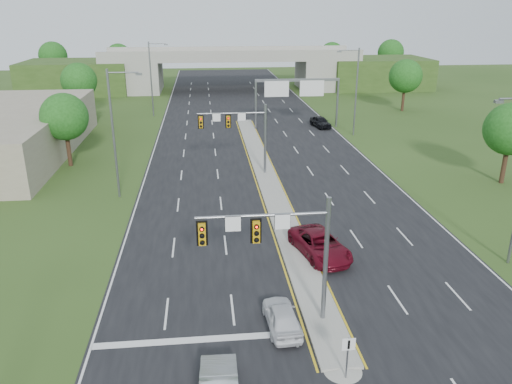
{
  "coord_description": "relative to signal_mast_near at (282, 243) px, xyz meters",
  "views": [
    {
      "loc": [
        -5.9,
        -21.99,
        15.6
      ],
      "look_at": [
        -2.29,
        11.88,
        3.0
      ],
      "focal_mm": 35.0,
      "sensor_mm": 36.0,
      "label": 1
    }
  ],
  "objects": [
    {
      "name": "ground",
      "position": [
        2.26,
        0.07,
        -4.73
      ],
      "size": [
        240.0,
        240.0,
        0.0
      ],
      "primitive_type": "plane",
      "color": "#2C4619",
      "rests_on": "ground"
    },
    {
      "name": "road",
      "position": [
        2.26,
        35.07,
        -4.72
      ],
      "size": [
        24.0,
        160.0,
        0.02
      ],
      "primitive_type": "cube",
      "color": "black",
      "rests_on": "ground"
    },
    {
      "name": "median",
      "position": [
        2.26,
        23.07,
        -4.63
      ],
      "size": [
        2.0,
        54.0,
        0.16
      ],
      "primitive_type": "cube",
      "color": "gray",
      "rests_on": "road"
    },
    {
      "name": "median_nose",
      "position": [
        2.26,
        -3.93,
        -4.63
      ],
      "size": [
        2.0,
        2.0,
        0.16
      ],
      "primitive_type": "cone",
      "color": "gray",
      "rests_on": "road"
    },
    {
      "name": "lane_markings",
      "position": [
        1.66,
        28.99,
        -4.7
      ],
      "size": [
        23.72,
        160.0,
        0.01
      ],
      "color": "gold",
      "rests_on": "road"
    },
    {
      "name": "signal_mast_near",
      "position": [
        0.0,
        0.0,
        0.0
      ],
      "size": [
        6.62,
        0.6,
        7.0
      ],
      "color": "slate",
      "rests_on": "ground"
    },
    {
      "name": "signal_mast_far",
      "position": [
        0.0,
        25.0,
        0.0
      ],
      "size": [
        6.62,
        0.6,
        7.0
      ],
      "color": "slate",
      "rests_on": "ground"
    },
    {
      "name": "keep_right_sign",
      "position": [
        2.26,
        -4.45,
        -3.21
      ],
      "size": [
        0.6,
        0.13,
        2.2
      ],
      "color": "slate",
      "rests_on": "ground"
    },
    {
      "name": "sign_gantry",
      "position": [
        8.95,
        44.99,
        0.51
      ],
      "size": [
        11.58,
        0.44,
        6.67
      ],
      "color": "slate",
      "rests_on": "ground"
    },
    {
      "name": "overpass",
      "position": [
        2.26,
        80.07,
        -1.17
      ],
      "size": [
        80.0,
        14.0,
        8.1
      ],
      "color": "gray",
      "rests_on": "ground"
    },
    {
      "name": "lightpole_l_mid",
      "position": [
        -11.03,
        20.07,
        1.38
      ],
      "size": [
        2.85,
        0.25,
        11.0
      ],
      "color": "slate",
      "rests_on": "ground"
    },
    {
      "name": "lightpole_l_far",
      "position": [
        -11.03,
        55.07,
        1.38
      ],
      "size": [
        2.85,
        0.25,
        11.0
      ],
      "color": "slate",
      "rests_on": "ground"
    },
    {
      "name": "lightpole_r_far",
      "position": [
        15.56,
        40.07,
        1.38
      ],
      "size": [
        2.85,
        0.25,
        11.0
      ],
      "color": "slate",
      "rests_on": "ground"
    },
    {
      "name": "tree_l_near",
      "position": [
        -17.74,
        30.07,
        0.45
      ],
      "size": [
        4.8,
        4.8,
        7.6
      ],
      "color": "#382316",
      "rests_on": "ground"
    },
    {
      "name": "tree_l_mid",
      "position": [
        -21.74,
        55.07,
        0.78
      ],
      "size": [
        5.2,
        5.2,
        8.12
      ],
      "color": "#382316",
      "rests_on": "ground"
    },
    {
      "name": "tree_r_near",
      "position": [
        24.26,
        20.07,
        0.45
      ],
      "size": [
        4.8,
        4.8,
        7.6
      ],
      "color": "#382316",
      "rests_on": "ground"
    },
    {
      "name": "tree_r_mid",
      "position": [
        28.26,
        55.07,
        0.78
      ],
      "size": [
        5.2,
        5.2,
        8.12
      ],
      "color": "#382316",
      "rests_on": "ground"
    },
    {
      "name": "tree_back_a",
      "position": [
        -35.74,
        94.07,
        1.11
      ],
      "size": [
        6.0,
        6.0,
        8.85
      ],
      "color": "#382316",
      "rests_on": "ground"
    },
    {
      "name": "tree_back_b",
      "position": [
        -21.74,
        94.07,
        0.78
      ],
      "size": [
        5.6,
        5.6,
        8.32
      ],
      "color": "#382316",
      "rests_on": "ground"
    },
    {
      "name": "tree_back_c",
      "position": [
        26.26,
        94.07,
        0.78
      ],
      "size": [
        5.6,
        5.6,
        8.32
      ],
      "color": "#382316",
      "rests_on": "ground"
    },
    {
      "name": "tree_back_d",
      "position": [
        40.26,
        94.07,
        1.11
      ],
      "size": [
        6.0,
        6.0,
        8.85
      ],
      "color": "#382316",
      "rests_on": "ground"
    },
    {
      "name": "car_white",
      "position": [
        0.0,
        -0.35,
        -4.04
      ],
      "size": [
        1.78,
        4.01,
        1.34
      ],
      "primitive_type": "imported",
      "rotation": [
        0.0,
        0.0,
        3.19
      ],
      "color": "silver",
      "rests_on": "road"
    },
    {
      "name": "car_far_a",
      "position": [
        3.76,
        7.34,
        -3.92
      ],
      "size": [
        3.85,
        6.13,
        1.58
      ],
      "primitive_type": "imported",
      "rotation": [
        0.0,
        0.0,
        0.23
      ],
      "color": "#570816",
      "rests_on": "road"
    },
    {
      "name": "car_far_c",
      "position": [
        12.48,
        44.93,
        -3.96
      ],
      "size": [
        2.57,
        4.64,
        1.49
      ],
      "primitive_type": "imported",
      "rotation": [
        0.0,
        0.0,
        0.19
      ],
      "color": "black",
      "rests_on": "road"
    }
  ]
}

